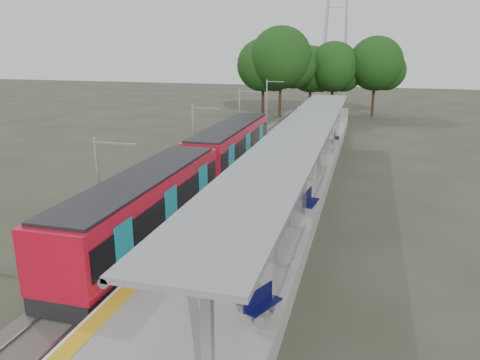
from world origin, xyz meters
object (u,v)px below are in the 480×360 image
(train, at_px, (197,170))
(info_pillar_near, at_px, (234,278))
(litter_bin, at_px, (297,167))
(bench_mid, at_px, (309,201))
(bench_far, at_px, (336,137))
(bench_near, at_px, (261,303))
(info_pillar_far, at_px, (306,154))

(train, xyz_separation_m, info_pillar_near, (5.71, -11.94, -0.28))
(info_pillar_near, bearing_deg, litter_bin, 85.54)
(info_pillar_near, bearing_deg, bench_mid, 75.84)
(litter_bin, bearing_deg, info_pillar_near, -88.79)
(train, height_order, litter_bin, train)
(bench_mid, distance_m, litter_bin, 7.49)
(bench_far, distance_m, info_pillar_near, 27.77)
(bench_near, xyz_separation_m, litter_bin, (-1.51, 17.43, -0.07))
(train, distance_m, info_pillar_far, 8.96)
(info_pillar_far, relative_size, litter_bin, 2.19)
(info_pillar_near, bearing_deg, bench_far, 81.43)
(bench_mid, height_order, litter_bin, bench_mid)
(bench_near, bearing_deg, train, 142.60)
(bench_near, xyz_separation_m, info_pillar_far, (-1.24, 19.76, 0.32))
(bench_near, height_order, litter_bin, bench_near)
(bench_near, height_order, info_pillar_far, info_pillar_far)
(litter_bin, bearing_deg, train, -139.15)
(info_pillar_far, distance_m, litter_bin, 2.38)
(bench_far, bearing_deg, info_pillar_near, -99.07)
(bench_mid, xyz_separation_m, litter_bin, (-1.74, 7.29, -0.15))
(train, xyz_separation_m, info_pillar_far, (5.63, 6.97, -0.21))
(info_pillar_near, xyz_separation_m, litter_bin, (-0.35, 16.58, -0.33))
(litter_bin, bearing_deg, info_pillar_far, 83.54)
(bench_near, relative_size, info_pillar_far, 0.76)
(bench_near, bearing_deg, info_pillar_near, 167.89)
(train, height_order, bench_near, train)
(info_pillar_far, height_order, litter_bin, info_pillar_far)
(train, distance_m, bench_mid, 7.59)
(bench_near, distance_m, info_pillar_near, 1.46)
(train, bearing_deg, info_pillar_far, 51.09)
(bench_mid, distance_m, info_pillar_far, 9.74)
(train, height_order, info_pillar_far, train)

